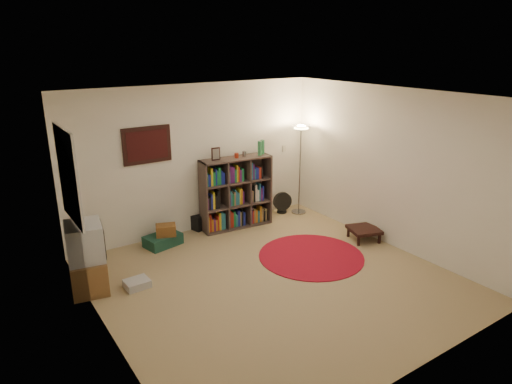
# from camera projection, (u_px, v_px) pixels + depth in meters

# --- Properties ---
(room) EXTENTS (4.54, 4.54, 2.54)m
(room) POSITION_uv_depth(u_px,v_px,m) (270.00, 193.00, 5.90)
(room) COLOR #9A815A
(room) RESTS_ON ground
(bookshelf) EXTENTS (1.28, 0.47, 1.50)m
(bookshelf) POSITION_uv_depth(u_px,v_px,m) (235.00, 194.00, 7.94)
(bookshelf) COLOR #45342E
(bookshelf) RESTS_ON ground
(floor_lamp) EXTENTS (0.35, 0.35, 1.70)m
(floor_lamp) POSITION_uv_depth(u_px,v_px,m) (301.00, 141.00, 8.34)
(floor_lamp) COLOR gray
(floor_lamp) RESTS_ON ground
(floor_fan) EXTENTS (0.37, 0.23, 0.41)m
(floor_fan) POSITION_uv_depth(u_px,v_px,m) (282.00, 203.00, 8.71)
(floor_fan) COLOR black
(floor_fan) RESTS_ON ground
(tv_stand) EXTENTS (0.55, 0.71, 0.93)m
(tv_stand) POSITION_uv_depth(u_px,v_px,m) (87.00, 258.00, 5.93)
(tv_stand) COLOR brown
(tv_stand) RESTS_ON ground
(dvd_box) EXTENTS (0.32, 0.27, 0.10)m
(dvd_box) POSITION_uv_depth(u_px,v_px,m) (137.00, 284.00, 6.09)
(dvd_box) COLOR #B4B5B9
(dvd_box) RESTS_ON ground
(suitcase) EXTENTS (0.62, 0.47, 0.18)m
(suitcase) POSITION_uv_depth(u_px,v_px,m) (163.00, 240.00, 7.34)
(suitcase) COLOR #14392C
(suitcase) RESTS_ON ground
(wicker_basket) EXTENTS (0.37, 0.32, 0.18)m
(wicker_basket) POSITION_uv_depth(u_px,v_px,m) (166.00, 230.00, 7.27)
(wicker_basket) COLOR brown
(wicker_basket) RESTS_ON suitcase
(duffel_bag) EXTENTS (0.45, 0.40, 0.26)m
(duffel_bag) POSITION_uv_depth(u_px,v_px,m) (200.00, 220.00, 8.05)
(duffel_bag) COLOR black
(duffel_bag) RESTS_ON ground
(red_rug) EXTENTS (1.61, 1.61, 0.01)m
(red_rug) POSITION_uv_depth(u_px,v_px,m) (311.00, 256.00, 6.99)
(red_rug) COLOR maroon
(red_rug) RESTS_ON ground
(side_table) EXTENTS (0.59, 0.59, 0.21)m
(side_table) POSITION_uv_depth(u_px,v_px,m) (364.00, 230.00, 7.51)
(side_table) COLOR black
(side_table) RESTS_ON ground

